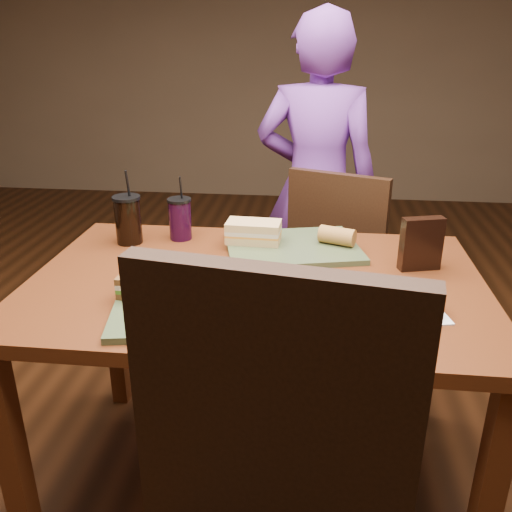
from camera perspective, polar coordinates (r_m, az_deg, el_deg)
The scene contains 15 objects.
ground at distance 1.99m, azimuth 0.00°, elevation -22.40°, with size 6.00×6.00×0.00m, color #381C0B.
dining_table at distance 1.60m, azimuth 0.00°, elevation -5.33°, with size 1.30×0.85×0.75m.
chair_far at distance 2.29m, azimuth 8.09°, elevation -0.82°, with size 0.52×0.53×0.92m.
diner at distance 2.48m, azimuth 6.35°, elevation 7.09°, with size 0.55×0.36×1.51m, color #703592.
tray_near at distance 1.39m, azimuth -6.22°, elevation -5.31°, with size 0.42×0.32×0.02m, color #3D4C2B.
tray_far at distance 1.77m, azimuth 3.84°, elevation 0.93°, with size 0.42×0.32×0.02m, color #3D4C2B.
salad_bowl at distance 1.36m, azimuth -3.68°, elevation -3.55°, with size 0.24×0.24×0.08m.
soup_bowl at distance 1.42m, azimuth 16.22°, elevation -4.63°, with size 0.18×0.18×0.06m.
sandwich_near at distance 1.44m, azimuth -11.76°, elevation -2.99°, with size 0.13×0.09×0.06m.
sandwich_far at distance 1.77m, azimuth -0.26°, elevation 2.57°, with size 0.18×0.10×0.07m.
baguette_near at distance 1.25m, azimuth -0.26°, elevation -6.62°, with size 0.06×0.06×0.12m, color #AD7533.
baguette_far at distance 1.77m, azimuth 8.53°, elevation 2.12°, with size 0.06×0.06×0.11m, color #AD7533.
cup_cola at distance 1.85m, azimuth -13.31°, elevation 3.78°, with size 0.09×0.09×0.25m.
cup_berry at distance 1.86m, azimuth -8.00°, elevation 3.93°, with size 0.08×0.08×0.22m.
chip_bag at distance 1.66m, azimuth 16.99°, elevation 1.23°, with size 0.12×0.04×0.16m, color black.
Camera 1 is at (0.16, -1.41, 1.40)m, focal length 38.00 mm.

